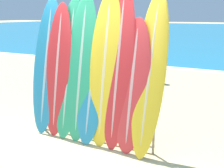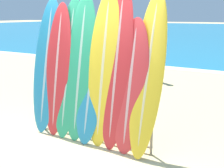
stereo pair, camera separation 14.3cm
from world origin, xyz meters
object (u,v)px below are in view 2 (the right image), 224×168
(person_mid_beach, at_px, (156,54))
(person_far_left, at_px, (110,49))
(surfboard_slot_6, at_px, (117,68))
(surfboard_slot_7, at_px, (130,87))
(surfboard_slot_0, at_px, (47,66))
(surfboard_rack, at_px, (91,116))
(surfboard_slot_8, at_px, (148,75))
(surfboard_slot_2, at_px, (68,68))
(surfboard_slot_4, at_px, (91,80))
(person_near_water, at_px, (61,60))
(surfboard_slot_1, at_px, (58,70))
(surfboard_slot_5, at_px, (103,70))
(surfboard_slot_3, at_px, (80,68))

(person_mid_beach, xyz_separation_m, person_far_left, (-2.14, 0.78, -0.07))
(surfboard_slot_6, height_order, surfboard_slot_7, surfboard_slot_6)
(surfboard_slot_0, relative_size, person_mid_beach, 1.47)
(surfboard_rack, relative_size, surfboard_slot_6, 0.86)
(surfboard_slot_8, bearing_deg, surfboard_slot_0, -179.06)
(surfboard_slot_2, bearing_deg, surfboard_rack, -8.31)
(surfboard_slot_4, bearing_deg, person_near_water, 137.05)
(person_near_water, bearing_deg, surfboard_slot_2, -29.58)
(surfboard_rack, distance_m, surfboard_slot_1, 1.04)
(surfboard_slot_5, distance_m, surfboard_slot_8, 0.76)
(person_near_water, bearing_deg, surfboard_slot_3, -26.11)
(surfboard_slot_3, height_order, surfboard_slot_7, surfboard_slot_3)
(surfboard_slot_8, xyz_separation_m, person_near_water, (-3.46, 2.24, -0.37))
(surfboard_slot_8, xyz_separation_m, person_mid_beach, (-1.40, 4.57, -0.35))
(surfboard_slot_7, bearing_deg, surfboard_rack, -177.60)
(surfboard_slot_4, relative_size, surfboard_slot_6, 0.82)
(surfboard_rack, height_order, surfboard_slot_5, surfboard_slot_5)
(surfboard_rack, distance_m, surfboard_slot_8, 1.29)
(surfboard_slot_5, relative_size, person_mid_beach, 1.52)
(surfboard_rack, distance_m, person_near_water, 3.43)
(surfboard_slot_7, relative_size, person_near_water, 1.30)
(surfboard_slot_4, distance_m, person_near_water, 3.37)
(surfboard_slot_8, height_order, person_near_water, surfboard_slot_8)
(surfboard_rack, relative_size, person_far_left, 1.46)
(surfboard_slot_5, height_order, surfboard_slot_7, surfboard_slot_5)
(surfboard_slot_0, relative_size, surfboard_slot_5, 0.96)
(surfboard_slot_5, bearing_deg, person_near_water, 139.80)
(surfboard_slot_0, distance_m, surfboard_slot_6, 1.46)
(surfboard_slot_4, bearing_deg, surfboard_slot_6, 3.29)
(surfboard_slot_3, height_order, surfboard_slot_5, surfboard_slot_5)
(surfboard_slot_8, relative_size, person_near_water, 1.55)
(surfboard_rack, bearing_deg, surfboard_slot_0, 175.96)
(surfboard_slot_2, height_order, surfboard_slot_5, surfboard_slot_5)
(surfboard_slot_3, bearing_deg, person_far_left, 113.24)
(surfboard_slot_3, bearing_deg, surfboard_slot_6, 0.60)
(surfboard_slot_6, bearing_deg, person_mid_beach, 100.77)
(surfboard_slot_0, height_order, surfboard_slot_8, surfboard_slot_8)
(surfboard_slot_2, relative_size, surfboard_slot_4, 1.14)
(surfboard_slot_2, height_order, person_far_left, surfboard_slot_2)
(surfboard_rack, bearing_deg, person_mid_beach, 94.98)
(surfboard_slot_4, bearing_deg, person_mid_beach, 94.96)
(surfboard_slot_4, distance_m, surfboard_slot_8, 1.01)
(surfboard_slot_0, xyz_separation_m, surfboard_slot_4, (0.99, -0.03, -0.15))
(surfboard_slot_3, xyz_separation_m, surfboard_slot_4, (0.23, -0.02, -0.17))
(surfboard_slot_1, distance_m, surfboard_slot_4, 0.72)
(surfboard_slot_0, height_order, surfboard_slot_4, surfboard_slot_0)
(surfboard_rack, height_order, person_mid_beach, person_mid_beach)
(surfboard_rack, height_order, surfboard_slot_3, surfboard_slot_3)
(surfboard_slot_3, height_order, person_near_water, surfboard_slot_3)
(surfboard_slot_4, relative_size, surfboard_slot_7, 1.02)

